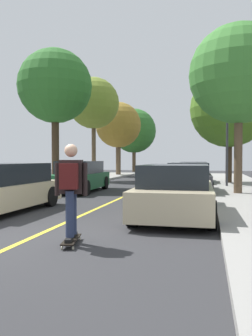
{
  "coord_description": "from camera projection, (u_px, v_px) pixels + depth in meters",
  "views": [
    {
      "loc": [
        3.3,
        -5.83,
        1.52
      ],
      "look_at": [
        0.11,
        7.34,
        1.16
      ],
      "focal_mm": 36.33,
      "sensor_mm": 36.0,
      "label": 1
    }
  ],
  "objects": [
    {
      "name": "street_tree_left_farthest",
      "position": [
        134.0,
        131.0,
        36.61
      ],
      "size": [
        4.75,
        4.75,
        6.81
      ],
      "color": "brown",
      "rests_on": "sidewalk_left"
    },
    {
      "name": "ground",
      "position": [
        30.0,
        238.0,
        6.48
      ],
      "size": [
        80.0,
        80.0,
        0.0
      ],
      "primitive_type": "plane",
      "color": "#2D2D30"
    },
    {
      "name": "skateboarder",
      "position": [
        71.0,
        185.0,
        5.96
      ],
      "size": [
        0.59,
        0.71,
        1.68
      ],
      "color": "black",
      "rests_on": "skateboard"
    },
    {
      "name": "streetlamp",
      "position": [
        227.0,
        121.0,
        17.34
      ],
      "size": [
        0.36,
        0.24,
        5.8
      ],
      "color": "#38383D",
      "rests_on": "sidewalk_right"
    },
    {
      "name": "street_tree_left_nearest",
      "position": [
        55.0,
        87.0,
        17.7
      ],
      "size": [
        3.85,
        3.85,
        7.11
      ],
      "color": "#3D2D1E",
      "rests_on": "sidewalk_left"
    },
    {
      "name": "street_tree_right_near",
      "position": [
        229.0,
        109.0,
        19.88
      ],
      "size": [
        4.55,
        4.55,
        6.62
      ],
      "color": "#3D2D1E",
      "rests_on": "sidewalk_right"
    },
    {
      "name": "parked_car_right_nearest",
      "position": [
        176.0,
        191.0,
        8.92
      ],
      "size": [
        1.99,
        4.6,
        1.37
      ],
      "color": "#BCAD89",
      "rests_on": "ground"
    },
    {
      "name": "parked_car_right_near",
      "position": [
        189.0,
        178.0,
        14.83
      ],
      "size": [
        2.05,
        4.19,
        1.36
      ],
      "color": "#38383D",
      "rests_on": "ground"
    },
    {
      "name": "street_tree_left_far",
      "position": [
        118.0,
        125.0,
        30.18
      ],
      "size": [
        4.04,
        4.04,
        6.44
      ],
      "color": "brown",
      "rests_on": "sidewalk_left"
    },
    {
      "name": "parked_car_right_far",
      "position": [
        194.0,
        173.0,
        20.51
      ],
      "size": [
        1.84,
        4.45,
        1.35
      ],
      "color": "navy",
      "rests_on": "ground"
    },
    {
      "name": "center_line",
      "position": [
        97.0,
        209.0,
        10.37
      ],
      "size": [
        0.12,
        39.2,
        0.01
      ],
      "primitive_type": "cube",
      "color": "gold",
      "rests_on": "ground"
    },
    {
      "name": "street_tree_left_near",
      "position": [
        94.0,
        103.0,
        23.66
      ],
      "size": [
        3.56,
        3.56,
        7.06
      ],
      "color": "brown",
      "rests_on": "sidewalk_left"
    },
    {
      "name": "parked_car_left_near",
      "position": [
        80.0,
        177.0,
        15.79
      ],
      "size": [
        1.95,
        4.54,
        1.42
      ],
      "color": "#1E5B33",
      "rests_on": "ground"
    },
    {
      "name": "street_tree_right_nearest",
      "position": [
        239.0,
        74.0,
        13.67
      ],
      "size": [
        3.99,
        3.99,
        6.8
      ],
      "color": "brown",
      "rests_on": "sidewalk_right"
    },
    {
      "name": "skateboard",
      "position": [
        71.0,
        240.0,
        6.02
      ],
      "size": [
        0.39,
        0.87,
        0.1
      ],
      "color": "black",
      "rests_on": "ground"
    }
  ]
}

